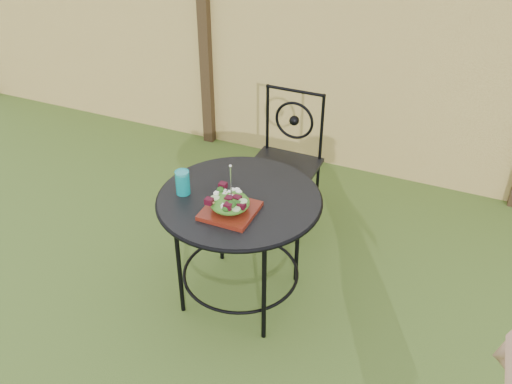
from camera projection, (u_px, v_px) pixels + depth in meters
ground at (240, 355)px, 3.14m from camera, size 60.00×60.00×0.00m
fence at (361, 59)px, 4.29m from camera, size 8.00×0.12×1.90m
patio_table at (240, 218)px, 3.21m from camera, size 0.92×0.92×0.72m
patio_chair at (285, 158)px, 3.93m from camera, size 0.46×0.46×0.95m
salad_plate at (230, 211)px, 3.01m from camera, size 0.27×0.27×0.02m
salad at (230, 203)px, 2.98m from camera, size 0.21×0.21×0.08m
fork at (231, 182)px, 2.90m from camera, size 0.01×0.01×0.18m
drinking_glass at (183, 182)px, 3.13m from camera, size 0.08×0.08×0.14m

